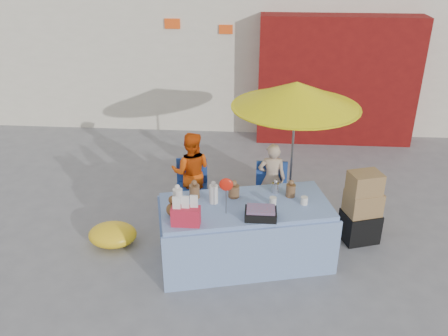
# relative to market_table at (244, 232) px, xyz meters

# --- Properties ---
(ground) EXTENTS (80.00, 80.00, 0.00)m
(ground) POSITION_rel_market_table_xyz_m (-0.49, 0.16, -0.44)
(ground) COLOR slate
(ground) RESTS_ON ground
(market_table) EXTENTS (2.41, 1.54, 1.35)m
(market_table) POSITION_rel_market_table_xyz_m (0.00, 0.00, 0.00)
(market_table) COLOR #7FA1CB
(market_table) RESTS_ON ground
(chair_left) EXTENTS (0.48, 0.47, 0.85)m
(chair_left) POSITION_rel_market_table_xyz_m (-0.88, 1.14, -0.18)
(chair_left) COLOR #204193
(chair_left) RESTS_ON ground
(chair_right) EXTENTS (0.48, 0.47, 0.85)m
(chair_right) POSITION_rel_market_table_xyz_m (0.37, 1.14, -0.18)
(chair_right) COLOR #204193
(chair_right) RESTS_ON ground
(vendor_orange) EXTENTS (0.64, 0.50, 1.31)m
(vendor_orange) POSITION_rel_market_table_xyz_m (-0.88, 1.27, 0.22)
(vendor_orange) COLOR #DA4A0B
(vendor_orange) RESTS_ON ground
(vendor_beige) EXTENTS (0.43, 0.28, 1.17)m
(vendor_beige) POSITION_rel_market_table_xyz_m (0.37, 1.27, 0.15)
(vendor_beige) COLOR #C6A98C
(vendor_beige) RESTS_ON ground
(umbrella) EXTENTS (1.90, 1.90, 2.09)m
(umbrella) POSITION_rel_market_table_xyz_m (0.67, 1.42, 1.45)
(umbrella) COLOR gray
(umbrella) RESTS_ON ground
(box_stack) EXTENTS (0.59, 0.53, 1.08)m
(box_stack) POSITION_rel_market_table_xyz_m (1.63, 0.59, 0.06)
(box_stack) COLOR black
(box_stack) RESTS_ON ground
(tarp_bundle) EXTENTS (0.85, 0.77, 0.31)m
(tarp_bundle) POSITION_rel_market_table_xyz_m (-1.87, 0.21, -0.29)
(tarp_bundle) COLOR yellow
(tarp_bundle) RESTS_ON ground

